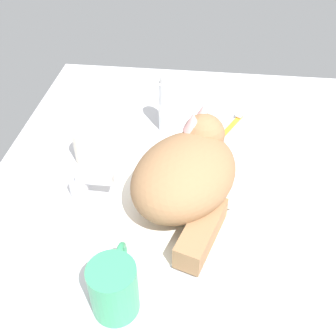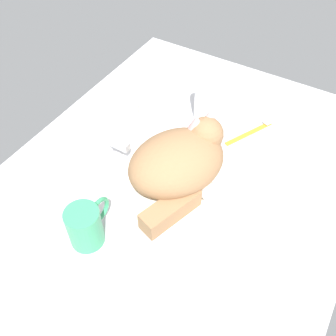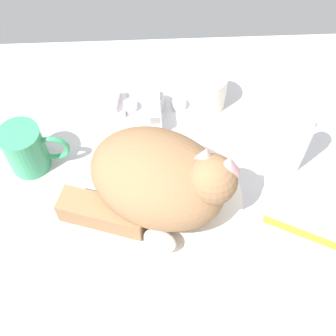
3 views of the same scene
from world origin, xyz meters
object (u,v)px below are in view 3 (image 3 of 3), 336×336
(rinse_cup, at_px, (211,91))
(toothbrush, at_px, (316,237))
(cat, at_px, (163,180))
(coffee_mug, at_px, (29,149))
(soap_bar, at_px, (104,100))
(toothpaste_bottle, at_px, (298,144))
(faucet, at_px, (156,104))

(rinse_cup, xyz_separation_m, toothbrush, (0.15, -0.31, -0.03))
(cat, relative_size, toothbrush, 2.14)
(coffee_mug, distance_m, toothbrush, 0.52)
(soap_bar, distance_m, toothpaste_bottle, 0.39)
(faucet, xyz_separation_m, toothbrush, (0.26, -0.29, -0.02))
(coffee_mug, distance_m, soap_bar, 0.19)
(coffee_mug, bearing_deg, toothpaste_bottle, -2.88)
(faucet, height_order, coffee_mug, coffee_mug)
(coffee_mug, bearing_deg, cat, -20.98)
(cat, xyz_separation_m, toothbrush, (0.26, -0.08, -0.07))
(soap_bar, bearing_deg, coffee_mug, -133.60)
(cat, xyz_separation_m, rinse_cup, (0.10, 0.22, -0.04))
(cat, bearing_deg, rinse_cup, 64.79)
(cat, xyz_separation_m, toothpaste_bottle, (0.24, 0.07, -0.01))
(coffee_mug, height_order, toothpaste_bottle, toothpaste_bottle)
(coffee_mug, relative_size, toothpaste_bottle, 0.81)
(coffee_mug, bearing_deg, toothbrush, -19.44)
(rinse_cup, height_order, toothbrush, rinse_cup)
(cat, bearing_deg, faucet, 91.46)
(faucet, relative_size, rinse_cup, 1.63)
(cat, height_order, rinse_cup, cat)
(cat, height_order, soap_bar, cat)
(toothbrush, bearing_deg, soap_bar, 140.02)
(faucet, relative_size, soap_bar, 1.92)
(coffee_mug, height_order, rinse_cup, coffee_mug)
(rinse_cup, bearing_deg, faucet, -171.57)
(cat, height_order, coffee_mug, cat)
(rinse_cup, bearing_deg, coffee_mug, -158.86)
(cat, height_order, toothpaste_bottle, cat)
(faucet, bearing_deg, cat, -88.54)
(coffee_mug, bearing_deg, faucet, 26.58)
(coffee_mug, xyz_separation_m, rinse_cup, (0.34, 0.13, -0.01))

